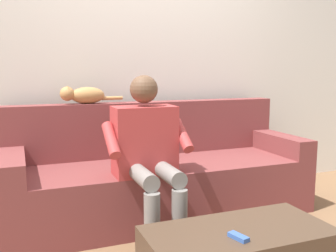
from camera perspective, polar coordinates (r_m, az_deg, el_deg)
ground_plane at (r=2.62m, az=4.53°, el=-18.09°), size 8.00×8.00×0.00m
back_wall at (r=3.52m, az=-4.30°, el=11.28°), size 5.26×0.06×2.69m
couch at (r=3.14m, az=-1.30°, el=-7.55°), size 2.39×0.81×0.89m
person_solo_seated at (r=2.60m, az=-3.01°, el=-3.36°), size 0.58×0.58×1.13m
cat_on_backrest at (r=3.16m, az=-12.51°, el=4.54°), size 0.50×0.13×0.15m
remote_blue at (r=1.98m, az=10.45°, el=-15.95°), size 0.07×0.12×0.02m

